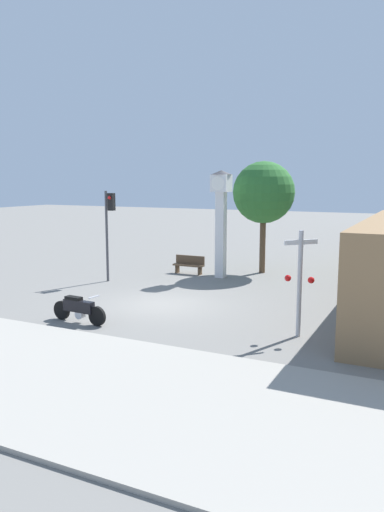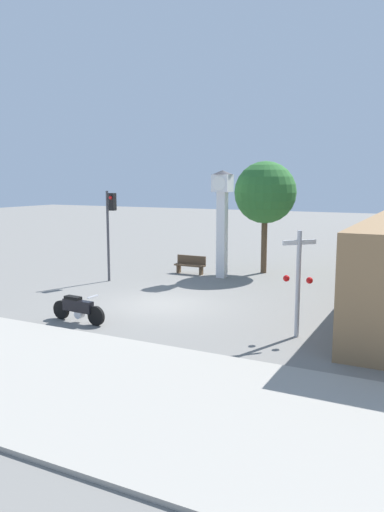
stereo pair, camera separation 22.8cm
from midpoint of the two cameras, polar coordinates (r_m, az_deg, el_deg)
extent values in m
plane|color=slate|center=(19.19, -3.18, -5.55)|extent=(120.00, 120.00, 0.00)
cube|color=#9E998E|center=(13.61, -19.11, -11.82)|extent=(36.00, 6.00, 0.10)
cylinder|color=black|center=(16.65, -10.52, -6.75)|extent=(0.65, 0.15, 0.65)
cylinder|color=black|center=(17.68, -14.36, -5.97)|extent=(0.65, 0.15, 0.65)
cube|color=black|center=(17.09, -12.52, -5.58)|extent=(1.20, 0.31, 0.39)
cube|color=black|center=(17.18, -13.08, -4.68)|extent=(0.62, 0.29, 0.11)
cylinder|color=silver|center=(17.12, -12.36, -6.48)|extent=(0.32, 0.23, 0.30)
cube|color=silver|center=(16.57, -10.88, -4.60)|extent=(0.09, 0.48, 0.04)
cube|color=white|center=(24.19, 3.72, 2.39)|extent=(0.43, 0.43, 4.16)
cube|color=white|center=(24.05, 3.78, 8.31)|extent=(0.82, 0.82, 0.82)
cylinder|color=white|center=(23.66, 3.38, 8.30)|extent=(0.66, 0.02, 0.66)
cone|color=#333338|center=(24.05, 3.79, 9.53)|extent=(0.99, 0.99, 0.20)
cylinder|color=#47474C|center=(23.58, -9.30, 2.22)|extent=(0.12, 0.12, 4.23)
cube|color=black|center=(23.28, -8.79, 6.14)|extent=(0.28, 0.24, 0.80)
sphere|color=red|center=(23.15, -9.02, 6.62)|extent=(0.16, 0.16, 0.16)
cylinder|color=#B7B7BC|center=(15.29, 12.45, -3.19)|extent=(0.14, 0.14, 3.24)
cube|color=white|center=(15.08, 12.60, 1.54)|extent=(0.82, 0.82, 0.14)
sphere|color=red|center=(15.30, 11.15, -2.52)|extent=(0.20, 0.20, 0.20)
sphere|color=red|center=(15.13, 13.70, -2.73)|extent=(0.20, 0.20, 0.20)
cylinder|color=brown|center=(25.72, 8.49, 1.23)|extent=(0.30, 0.30, 2.86)
sphere|color=#2D6B2D|center=(25.52, 8.62, 7.20)|extent=(3.12, 3.12, 3.12)
cube|color=brown|center=(25.27, 0.01, -1.05)|extent=(1.60, 0.44, 0.08)
cube|color=brown|center=(25.40, 0.20, -0.43)|extent=(1.60, 0.06, 0.44)
cube|color=brown|center=(25.60, -1.27, -1.49)|extent=(0.08, 0.35, 0.41)
cube|color=brown|center=(25.04, 1.32, -1.72)|extent=(0.08, 0.35, 0.41)
camera|label=1|loc=(0.11, -89.66, 0.05)|focal=35.00mm
camera|label=2|loc=(0.11, 90.34, -0.05)|focal=35.00mm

